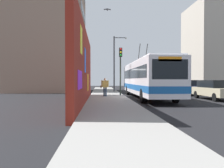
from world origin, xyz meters
name	(u,v)px	position (x,y,z in m)	size (l,w,h in m)	color
ground_plane	(126,98)	(0.00, 0.00, 0.00)	(80.00, 80.00, 0.00)	black
sidewalk_slab	(108,98)	(0.00, 1.60, 0.07)	(48.00, 3.20, 0.15)	gray
graffiti_wall	(84,67)	(-4.14, 3.35, 2.44)	(13.74, 0.32, 4.87)	maroon
building_far_left	(49,27)	(11.64, 9.20, 8.90)	(9.04, 9.34, 17.81)	gray
building_far_right	(218,48)	(15.67, -17.00, 6.82)	(8.65, 9.09, 13.64)	#B2A899
city_bus	(147,78)	(0.13, -1.80, 1.78)	(12.57, 2.56, 4.98)	silver
parked_car_champagne	(215,89)	(-1.57, -7.00, 0.84)	(4.68, 1.82, 1.58)	#C6B793
parked_car_navy	(186,87)	(4.20, -7.00, 0.83)	(4.69, 1.76, 1.58)	navy
parked_car_red	(169,86)	(9.81, -7.00, 0.83)	(4.23, 1.86, 1.58)	#B21E19
pedestrian_midblock	(105,86)	(0.49, 1.84, 1.09)	(0.22, 0.73, 1.61)	#2D3F59
traffic_light	(121,63)	(1.65, 0.35, 3.14)	(0.49, 0.28, 4.47)	#2D382D
street_lamp	(116,60)	(8.96, 0.27, 4.14)	(0.44, 1.74, 6.98)	#4C4C51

